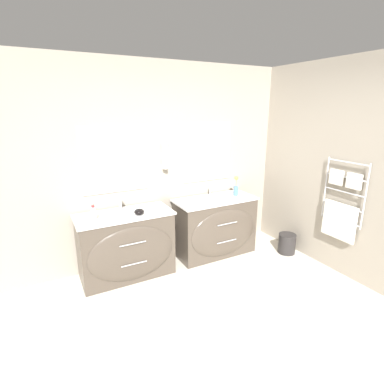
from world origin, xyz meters
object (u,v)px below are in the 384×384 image
(toiletry_bottle, at_px, (94,214))
(amenity_bowl, at_px, (139,212))
(flower_vase, at_px, (236,187))
(waste_bin, at_px, (287,243))
(vanity_right, at_px, (216,227))
(vanity_left, at_px, (127,246))

(toiletry_bottle, distance_m, amenity_bowl, 0.51)
(flower_vase, bearing_deg, waste_bin, -40.49)
(vanity_right, height_order, amenity_bowl, amenity_bowl)
(vanity_left, distance_m, toiletry_bottle, 0.61)
(amenity_bowl, distance_m, waste_bin, 2.20)
(vanity_left, distance_m, vanity_right, 1.28)
(flower_vase, height_order, waste_bin, flower_vase)
(vanity_left, height_order, waste_bin, vanity_left)
(vanity_left, height_order, toiletry_bottle, toiletry_bottle)
(vanity_right, relative_size, waste_bin, 4.03)
(vanity_left, bearing_deg, toiletry_bottle, -171.83)
(amenity_bowl, bearing_deg, flower_vase, 4.61)
(flower_vase, xyz_separation_m, waste_bin, (0.58, -0.49, -0.79))
(vanity_right, distance_m, amenity_bowl, 1.22)
(vanity_right, bearing_deg, toiletry_bottle, -178.20)
(toiletry_bottle, bearing_deg, flower_vase, 2.40)
(amenity_bowl, height_order, flower_vase, flower_vase)
(toiletry_bottle, distance_m, waste_bin, 2.70)
(toiletry_bottle, relative_size, flower_vase, 0.65)
(vanity_right, bearing_deg, vanity_left, 180.00)
(amenity_bowl, bearing_deg, toiletry_bottle, 175.96)
(vanity_right, bearing_deg, flower_vase, 5.24)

